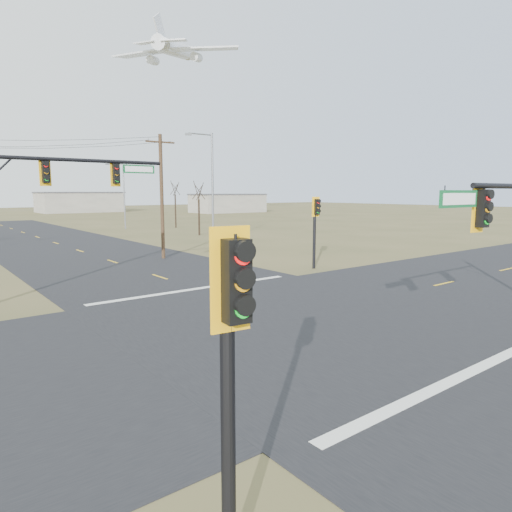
{
  "coord_description": "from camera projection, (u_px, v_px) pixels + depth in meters",
  "views": [
    {
      "loc": [
        -12.38,
        -13.71,
        5.25
      ],
      "look_at": [
        -0.95,
        1.0,
        2.63
      ],
      "focal_mm": 32.0,
      "sensor_mm": 36.0,
      "label": 1
    }
  ],
  "objects": [
    {
      "name": "mast_arm_far",
      "position": [
        44.0,
        190.0,
        22.12
      ],
      "size": [
        9.19,
        0.45,
        7.44
      ],
      "rotation": [
        0.0,
        0.0,
        0.09
      ],
      "color": "black",
      "rests_on": "ground"
    },
    {
      "name": "streetlight_b",
      "position": [
        123.0,
        192.0,
        64.47
      ],
      "size": [
        2.59,
        0.24,
        9.34
      ],
      "rotation": [
        0.0,
        0.0,
        -0.02
      ],
      "color": "slate",
      "rests_on": "ground"
    },
    {
      "name": "bare_tree_d",
      "position": [
        175.0,
        188.0,
        66.99
      ],
      "size": [
        2.94,
        2.94,
        7.24
      ],
      "rotation": [
        0.0,
        0.0,
        0.07
      ],
      "color": "black",
      "rests_on": "ground"
    },
    {
      "name": "warehouse_right",
      "position": [
        228.0,
        204.0,
        118.54
      ],
      "size": [
        18.0,
        10.0,
        4.5
      ],
      "primitive_type": "cube",
      "color": "#A6A093",
      "rests_on": "ground"
    },
    {
      "name": "bare_tree_c",
      "position": [
        199.0,
        190.0,
        55.17
      ],
      "size": [
        3.13,
        3.13,
        6.97
      ],
      "rotation": [
        0.0,
        0.0,
        -0.07
      ],
      "color": "black",
      "rests_on": "ground"
    },
    {
      "name": "warehouse_mid",
      "position": [
        80.0,
        203.0,
        119.83
      ],
      "size": [
        20.0,
        12.0,
        5.0
      ],
      "primitive_type": "cube",
      "color": "#A6A093",
      "rests_on": "ground"
    },
    {
      "name": "pedestal_signal_sw",
      "position": [
        233.0,
        333.0,
        5.79
      ],
      "size": [
        0.61,
        0.53,
        4.86
      ],
      "rotation": [
        0.0,
        0.0,
        -0.13
      ],
      "color": "black",
      "rests_on": "ground"
    },
    {
      "name": "stop_bar_far",
      "position": [
        197.0,
        289.0,
        24.84
      ],
      "size": [
        12.0,
        0.4,
        0.01
      ],
      "primitive_type": "cube",
      "color": "silver",
      "rests_on": "road_ns"
    },
    {
      "name": "streetlight_a",
      "position": [
        210.0,
        183.0,
        45.22
      ],
      "size": [
        3.08,
        0.47,
        10.99
      ],
      "rotation": [
        0.0,
        0.0,
        -0.36
      ],
      "color": "slate",
      "rests_on": "ground"
    },
    {
      "name": "road_ew",
      "position": [
        289.0,
        319.0,
        18.97
      ],
      "size": [
        160.0,
        14.0,
        0.02
      ],
      "primitive_type": "cube",
      "color": "black",
      "rests_on": "ground"
    },
    {
      "name": "pedestal_signal_ne",
      "position": [
        316.0,
        218.0,
        31.01
      ],
      "size": [
        0.66,
        0.58,
        4.96
      ],
      "rotation": [
        0.0,
        0.0,
        -0.32
      ],
      "color": "black",
      "rests_on": "ground"
    },
    {
      "name": "stop_bar_near",
      "position": [
        463.0,
        375.0,
        13.11
      ],
      "size": [
        12.0,
        0.4,
        0.01
      ],
      "primitive_type": "cube",
      "color": "silver",
      "rests_on": "road_ns"
    },
    {
      "name": "jet_airliner",
      "position": [
        174.0,
        49.0,
        95.66
      ],
      "size": [
        25.93,
        25.78,
        11.66
      ],
      "rotation": [
        0.0,
        -0.16,
        0.67
      ],
      "color": "silver"
    },
    {
      "name": "ground",
      "position": [
        289.0,
        319.0,
        18.98
      ],
      "size": [
        320.0,
        320.0,
        0.0
      ],
      "primitive_type": "plane",
      "color": "brown",
      "rests_on": "ground"
    },
    {
      "name": "road_ns",
      "position": [
        289.0,
        319.0,
        18.97
      ],
      "size": [
        14.0,
        160.0,
        0.02
      ],
      "primitive_type": "cube",
      "color": "black",
      "rests_on": "ground"
    },
    {
      "name": "utility_pole_near",
      "position": [
        162.0,
        195.0,
        35.65
      ],
      "size": [
        2.37,
        0.28,
        9.67
      ],
      "rotation": [
        0.0,
        0.0,
        -0.04
      ],
      "color": "#46311E",
      "rests_on": "ground"
    }
  ]
}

